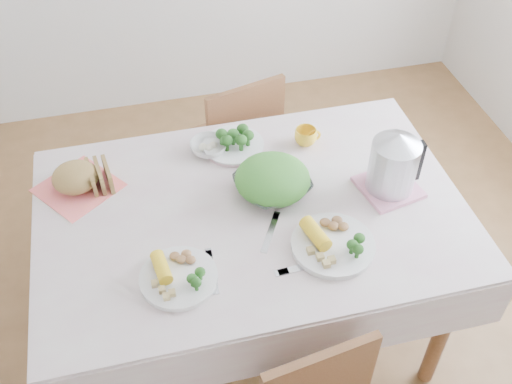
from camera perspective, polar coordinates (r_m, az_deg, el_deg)
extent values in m
plane|color=brown|center=(2.71, -0.32, -12.88)|extent=(3.60, 3.60, 0.00)
cube|color=brown|center=(2.40, -0.35, -8.03)|extent=(1.40, 0.90, 0.75)
cube|color=beige|center=(2.11, -0.40, -1.70)|extent=(1.50, 1.00, 0.01)
cube|color=brown|center=(2.87, -2.56, 5.21)|extent=(0.48, 0.48, 0.86)
imported|color=white|center=(2.15, 1.57, 0.60)|extent=(0.32, 0.32, 0.06)
cylinder|color=white|center=(1.91, -7.38, -8.11)|extent=(0.29, 0.29, 0.02)
cylinder|color=white|center=(1.99, 7.33, -5.07)|extent=(0.31, 0.31, 0.02)
cylinder|color=beige|center=(2.35, -2.16, 4.42)|extent=(0.29, 0.29, 0.02)
cube|color=#FC6C68|center=(2.27, -16.56, 0.40)|extent=(0.35, 0.35, 0.00)
ellipsoid|color=olive|center=(2.24, -16.84, 1.43)|extent=(0.17, 0.16, 0.10)
imported|color=white|center=(2.33, -4.52, 4.28)|extent=(0.17, 0.17, 0.05)
imported|color=yellow|center=(2.36, 4.76, 5.27)|extent=(0.10, 0.10, 0.07)
cube|color=pink|center=(2.23, 12.49, 0.44)|extent=(0.24, 0.24, 0.02)
cylinder|color=#B2B5BA|center=(2.15, 12.95, 2.62)|extent=(0.19, 0.19, 0.24)
cube|color=silver|center=(1.93, -4.21, -7.58)|extent=(0.03, 0.18, 0.00)
cube|color=silver|center=(2.03, 1.38, -3.89)|extent=(0.11, 0.17, 0.00)
cube|color=silver|center=(1.94, 5.17, -6.98)|extent=(0.22, 0.04, 0.00)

